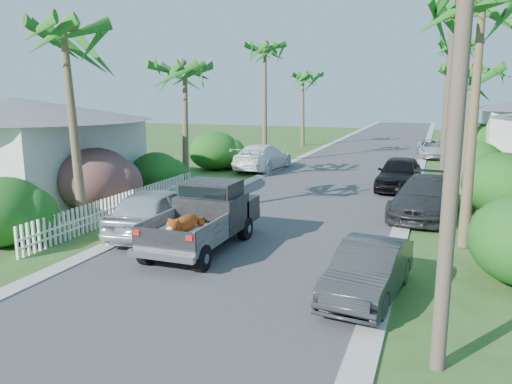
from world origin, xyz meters
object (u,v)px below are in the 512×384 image
at_px(palm_l_c, 265,45).
at_px(palm_r_c, 460,42).
at_px(palm_r_a, 483,1).
at_px(palm_r_d, 457,71).
at_px(pickup_truck, 208,215).
at_px(house_left, 15,152).
at_px(utility_pole_c, 446,96).
at_px(parked_car_rn, 369,271).
at_px(utility_pole_a, 457,106).
at_px(utility_pole_b, 448,98).
at_px(utility_pole_d, 445,95).
at_px(palm_l_b, 184,65).
at_px(parked_car_lf, 263,157).
at_px(parked_car_rf, 399,174).
at_px(palm_l_a, 66,26).
at_px(palm_r_b, 473,67).
at_px(parked_car_rd, 433,149).
at_px(parked_car_rm, 425,197).
at_px(parked_car_ln, 156,211).

bearing_deg(palm_l_c, palm_r_c, 18.15).
distance_m(palm_r_a, palm_r_d, 34.01).
distance_m(pickup_truck, palm_r_a, 10.37).
distance_m(house_left, utility_pole_c, 28.16).
bearing_deg(palm_r_d, parked_car_rn, -93.65).
bearing_deg(palm_l_c, utility_pole_a, -64.20).
xyz_separation_m(parked_car_rn, utility_pole_b, (1.60, 12.23, 3.94)).
distance_m(utility_pole_a, utility_pole_d, 45.00).
relative_size(parked_car_rn, house_left, 0.44).
relative_size(palm_l_b, utility_pole_d, 0.82).
bearing_deg(parked_car_lf, parked_car_rf, 159.62).
xyz_separation_m(palm_r_c, house_left, (-19.20, -19.00, -5.99)).
distance_m(palm_r_c, utility_pole_d, 17.37).
height_order(palm_l_a, utility_pole_b, utility_pole_b).
bearing_deg(house_left, palm_r_b, 22.20).
height_order(parked_car_rn, parked_car_rd, parked_car_rd).
xyz_separation_m(parked_car_rd, palm_r_b, (1.60, -14.07, 5.28)).
bearing_deg(parked_car_rf, parked_car_rm, -72.79).
bearing_deg(utility_pole_c, utility_pole_a, -90.00).
bearing_deg(parked_car_lf, palm_l_a, 88.90).
relative_size(palm_l_a, palm_r_a, 0.94).
relative_size(parked_car_lf, palm_l_a, 0.68).
bearing_deg(parked_car_rn, palm_l_c, 122.03).
bearing_deg(palm_r_d, parked_car_rf, -96.62).
relative_size(parked_car_ln, parked_car_lf, 0.87).
height_order(palm_r_c, house_left, palm_r_c).
distance_m(parked_car_rm, utility_pole_d, 33.60).
xyz_separation_m(parked_car_rd, utility_pole_b, (0.60, -16.07, 3.92)).
distance_m(parked_car_rm, palm_l_c, 18.03).
relative_size(palm_l_a, palm_r_b, 1.14).
bearing_deg(utility_pole_c, parked_car_rm, -91.87).
bearing_deg(parked_car_lf, palm_l_c, -69.58).
distance_m(parked_car_lf, utility_pole_a, 23.62).
bearing_deg(palm_r_a, parked_car_lf, 131.52).
bearing_deg(parked_car_rn, pickup_truck, 162.73).
xyz_separation_m(pickup_truck, palm_l_b, (-5.46, 8.84, 5.14)).
bearing_deg(pickup_truck, parked_car_lf, 103.19).
bearing_deg(palm_r_b, parked_car_rm, -106.58).
bearing_deg(parked_car_rm, palm_r_a, -62.42).
bearing_deg(utility_pole_a, utility_pole_c, 90.00).
bearing_deg(utility_pole_a, palm_r_d, 88.77).
relative_size(palm_r_b, palm_r_d, 0.90).
bearing_deg(utility_pole_d, house_left, -117.32).
bearing_deg(palm_r_a, pickup_truck, -159.64).
relative_size(parked_car_rm, utility_pole_a, 0.59).
height_order(palm_l_a, palm_l_b, palm_l_a).
bearing_deg(palm_r_b, utility_pole_a, -93.37).
bearing_deg(utility_pole_a, palm_r_b, 86.63).
height_order(parked_car_rn, utility_pole_c, utility_pole_c).
height_order(pickup_truck, parked_car_ln, pickup_truck).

